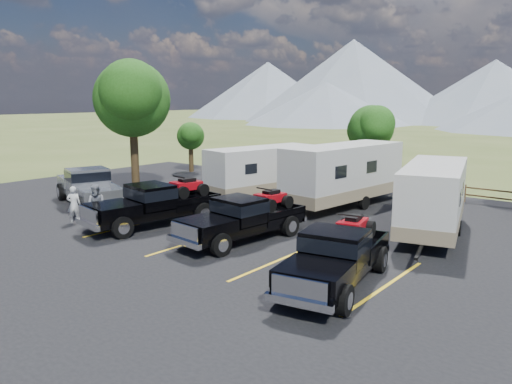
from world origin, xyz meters
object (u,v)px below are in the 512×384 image
Objects in this scene: rig_left at (156,203)px; trailer_right at (433,198)px; rig_right at (337,255)px; trailer_center at (343,175)px; tree_big_nw at (132,99)px; pickup_silver at (89,186)px; person_b at (97,206)px; trailer_left at (262,171)px; rig_center at (244,217)px; person_a at (74,205)px.

rig_left is 0.77× the size of trailer_right.
rig_right is 0.65× the size of trailer_center.
tree_big_nw reaches higher than rig_left.
trailer_right reaches higher than rig_right.
rig_left is 10.05m from rig_right.
trailer_center is 1.38× the size of pickup_silver.
tree_big_nw is 9.62m from person_b.
trailer_left is at bearing -164.35° from trailer_center.
tree_big_nw is 1.29× the size of rig_center.
tree_big_nw is at bearing -143.46° from trailer_left.
rig_right is 0.73× the size of trailer_left.
tree_big_nw is at bearing 150.28° from rig_right.
trailer_right is at bearing 77.25° from rig_right.
trailer_right is 17.26m from pickup_silver.
trailer_center is (4.62, 8.63, 0.69)m from rig_left.
rig_right is 3.61× the size of person_a.
rig_center is 6.87m from person_b.
pickup_silver is 3.92m from person_a.
tree_big_nw is 8.89m from trailer_left.
tree_big_nw is at bearing -103.20° from person_a.
rig_left is 3.85m from person_a.
rig_left is at bearing -163.08° from trailer_right.
person_b is at bearing 79.66° from pickup_silver.
person_b is (1.44, 0.26, 0.10)m from person_a.
rig_right reaches higher than pickup_silver.
person_a is at bearing -162.73° from trailer_right.
person_a is (-3.23, -2.07, -0.16)m from rig_left.
pickup_silver is 4.00× the size of person_a.
person_b is at bearing -114.80° from trailer_center.
tree_big_nw is 0.93× the size of trailer_left.
tree_big_nw is 18.05m from trailer_right.
rig_left is 0.96× the size of pickup_silver.
rig_center is at bearing -14.85° from person_b.
person_b is at bearing -160.60° from trailer_right.
trailer_right is (5.56, 5.55, 0.60)m from rig_center.
rig_center is at bearing -18.17° from tree_big_nw.
rig_right is 11.29m from trailer_center.
trailer_left is at bearing -152.19° from person_a.
trailer_center reaches higher than person_a.
trailer_left is (7.19, 3.33, -4.03)m from tree_big_nw.
trailer_center is 12.28m from person_b.
rig_left reaches higher than rig_right.
person_a is (4.10, -6.63, -4.70)m from tree_big_nw.
trailer_left is 4.83m from trailer_center.
trailer_center reaches higher than rig_right.
tree_big_nw is 9.10m from person_a.
rig_right is 13.66m from trailer_left.
rig_right is 7.50m from trailer_right.
pickup_silver is at bearing -87.40° from person_a.
rig_center is 0.65× the size of trailer_center.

